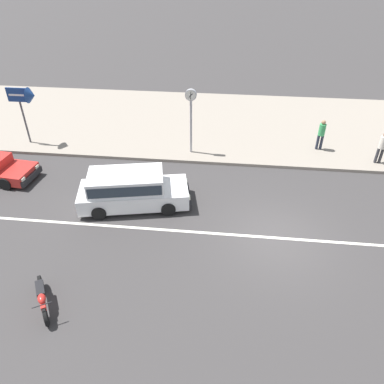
# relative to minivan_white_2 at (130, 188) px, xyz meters

# --- Properties ---
(ground_plane) EXTENTS (160.00, 160.00, 0.00)m
(ground_plane) POSITION_rel_minivan_white_2_xyz_m (6.02, -1.52, -0.85)
(ground_plane) COLOR #383535
(lane_centre_stripe) EXTENTS (50.40, 0.14, 0.01)m
(lane_centre_stripe) POSITION_rel_minivan_white_2_xyz_m (6.02, -1.52, -0.84)
(lane_centre_stripe) COLOR silver
(lane_centre_stripe) RESTS_ON ground
(kerb_strip) EXTENTS (68.00, 10.00, 0.15)m
(kerb_strip) POSITION_rel_minivan_white_2_xyz_m (6.02, 8.81, -0.77)
(kerb_strip) COLOR gray
(kerb_strip) RESTS_ON ground
(minivan_white_2) EXTENTS (4.94, 2.72, 1.56)m
(minivan_white_2) POSITION_rel_minivan_white_2_xyz_m (0.00, 0.00, 0.00)
(minivan_white_2) COLOR white
(minivan_white_2) RESTS_ON ground
(motorcycle_1) EXTENTS (1.13, 1.74, 0.80)m
(motorcycle_1) POSITION_rel_minivan_white_2_xyz_m (-1.42, -5.58, -0.42)
(motorcycle_1) COLOR black
(motorcycle_1) RESTS_ON ground
(street_clock) EXTENTS (0.56, 0.22, 3.39)m
(street_clock) POSITION_rel_minivan_white_2_xyz_m (2.02, 4.80, 1.76)
(street_clock) COLOR #9E9EA3
(street_clock) RESTS_ON kerb_strip
(arrow_signboard) EXTENTS (1.51, 0.81, 3.12)m
(arrow_signboard) POSITION_rel_minivan_white_2_xyz_m (-6.40, 4.89, 1.91)
(arrow_signboard) COLOR #4C4C51
(arrow_signboard) RESTS_ON kerb_strip
(pedestrian_near_clock) EXTENTS (0.34, 0.34, 1.65)m
(pedestrian_near_clock) POSITION_rel_minivan_white_2_xyz_m (11.50, 4.68, 0.27)
(pedestrian_near_clock) COLOR #333338
(pedestrian_near_clock) RESTS_ON kerb_strip
(pedestrian_mid_kerb) EXTENTS (0.34, 0.34, 1.65)m
(pedestrian_mid_kerb) POSITION_rel_minivan_white_2_xyz_m (8.79, 5.85, 0.27)
(pedestrian_mid_kerb) COLOR #232838
(pedestrian_mid_kerb) RESTS_ON kerb_strip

